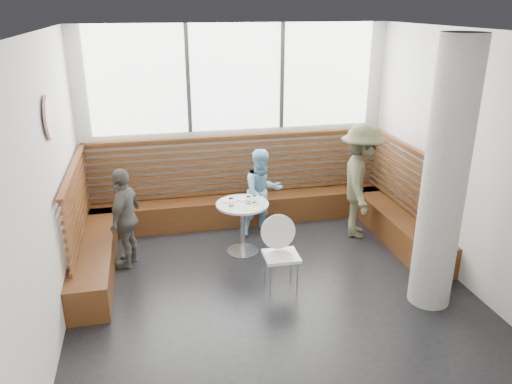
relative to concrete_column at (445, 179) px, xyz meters
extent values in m
cube|color=silver|center=(-1.85, 0.60, 0.00)|extent=(5.00, 5.00, 3.20)
cube|color=black|center=(-1.85, 0.60, -1.60)|extent=(5.00, 5.00, 0.01)
cube|color=white|center=(-1.85, 0.60, 1.60)|extent=(5.00, 5.00, 0.01)
cube|color=white|center=(-1.85, 3.08, 0.77)|extent=(4.50, 0.02, 1.65)
cube|color=#3F3F42|center=(-2.60, 3.06, 0.77)|extent=(0.06, 0.04, 1.65)
cube|color=#3F3F42|center=(-1.10, 3.06, 0.77)|extent=(0.06, 0.04, 1.65)
cube|color=#4A2912|center=(-1.85, 2.85, -1.38)|extent=(5.00, 0.50, 0.45)
cube|color=#4A2912|center=(-4.10, 1.85, -1.38)|extent=(0.50, 2.50, 0.45)
cube|color=#4A2912|center=(0.40, 1.85, -1.38)|extent=(0.50, 2.50, 0.45)
cube|color=#4F2B13|center=(-1.85, 3.02, -0.65)|extent=(4.88, 0.08, 0.98)
cube|color=#4F2B13|center=(-4.27, 1.85, -0.65)|extent=(0.08, 2.38, 0.98)
cube|color=#4F2B13|center=(0.57, 1.85, -0.65)|extent=(0.08, 2.38, 0.98)
cylinder|color=gray|center=(0.00, 0.00, 0.00)|extent=(0.50, 0.50, 3.20)
cylinder|color=white|center=(-4.31, 1.00, 0.70)|extent=(0.03, 0.50, 0.50)
cylinder|color=silver|center=(-2.02, 1.75, -1.59)|extent=(0.48, 0.48, 0.03)
cylinder|color=silver|center=(-2.02, 1.75, -1.21)|extent=(0.07, 0.07, 0.75)
cylinder|color=#B7B7BA|center=(-2.02, 1.75, -0.83)|extent=(0.76, 0.76, 0.03)
cube|color=white|center=(-1.73, 0.66, -1.14)|extent=(0.43, 0.41, 0.04)
cylinder|color=white|center=(-1.73, 0.85, -0.88)|extent=(0.45, 0.10, 0.45)
cylinder|color=silver|center=(-1.90, 0.51, -1.38)|extent=(0.02, 0.02, 0.44)
cylinder|color=silver|center=(-1.55, 0.51, -1.38)|extent=(0.02, 0.02, 0.44)
cylinder|color=silver|center=(-1.90, 0.82, -1.38)|extent=(0.02, 0.02, 0.44)
cylinder|color=silver|center=(-1.55, 0.82, -1.38)|extent=(0.02, 0.02, 0.44)
imported|color=#515337|center=(-0.12, 1.95, -0.70)|extent=(1.04, 1.33, 1.80)
imported|color=#82BFE2|center=(-1.58, 2.33, -0.90)|extent=(0.78, 0.67, 1.39)
imported|color=#605C57|center=(-3.66, 1.75, -0.89)|extent=(0.62, 0.90, 1.42)
cylinder|color=white|center=(-2.18, 1.89, -0.81)|extent=(0.21, 0.21, 0.01)
cylinder|color=white|center=(-1.97, 1.90, -0.81)|extent=(0.19, 0.19, 0.01)
cylinder|color=white|center=(-2.19, 1.70, -0.76)|extent=(0.07, 0.07, 0.11)
cylinder|color=white|center=(-1.93, 1.75, -0.77)|extent=(0.06, 0.06, 0.10)
cylinder|color=white|center=(-1.84, 1.76, -0.77)|extent=(0.06, 0.06, 0.10)
cube|color=#A5C64C|center=(-1.93, 1.54, -0.82)|extent=(0.26, 0.22, 0.00)
camera|label=1|loc=(-3.26, -4.77, 1.88)|focal=35.00mm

